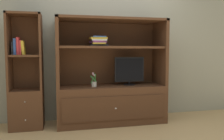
% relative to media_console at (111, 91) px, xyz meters
% --- Properties ---
extents(ground_plane, '(8.00, 8.00, 0.00)m').
position_rel_media_console_xyz_m(ground_plane, '(0.00, -0.41, -0.50)').
color(ground_plane, tan).
extents(painted_rear_wall, '(6.00, 0.10, 2.80)m').
position_rel_media_console_xyz_m(painted_rear_wall, '(0.00, 0.34, 0.90)').
color(painted_rear_wall, gray).
rests_on(painted_rear_wall, ground_plane).
extents(media_console, '(1.70, 0.59, 1.64)m').
position_rel_media_console_xyz_m(media_console, '(0.00, 0.00, 0.00)').
color(media_console, '#4C2D1C').
rests_on(media_console, ground_plane).
extents(tv_monitor, '(0.48, 0.19, 0.45)m').
position_rel_media_console_xyz_m(tv_monitor, '(0.30, -0.01, 0.33)').
color(tv_monitor, black).
rests_on(tv_monitor, media_console).
extents(potted_plant, '(0.09, 0.11, 0.22)m').
position_rel_media_console_xyz_m(potted_plant, '(-0.29, -0.08, 0.15)').
color(potted_plant, beige).
rests_on(potted_plant, media_console).
extents(magazine_stack, '(0.27, 0.35, 0.15)m').
position_rel_media_console_xyz_m(magazine_stack, '(-0.21, -0.00, 0.79)').
color(magazine_stack, black).
rests_on(magazine_stack, media_console).
extents(bookshelf_tall, '(0.47, 0.38, 1.68)m').
position_rel_media_console_xyz_m(bookshelf_tall, '(-1.28, 0.00, 0.05)').
color(bookshelf_tall, '#4C2D1C').
rests_on(bookshelf_tall, ground_plane).
extents(upright_book_row, '(0.18, 0.17, 0.25)m').
position_rel_media_console_xyz_m(upright_book_row, '(-1.37, -0.01, 0.70)').
color(upright_book_row, black).
rests_on(upright_book_row, bookshelf_tall).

